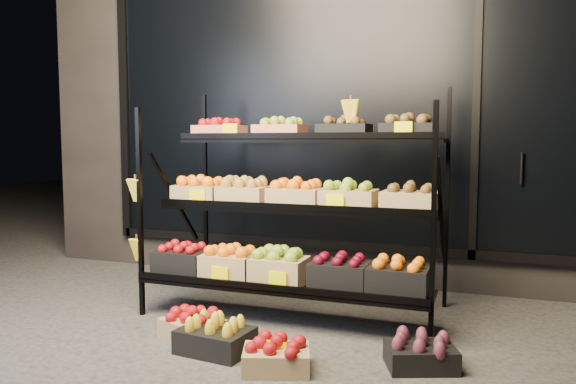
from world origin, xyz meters
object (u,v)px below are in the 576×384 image
at_px(display_rack, 293,207).
at_px(floor_crate_midleft, 215,336).
at_px(floor_crate_left, 192,325).
at_px(floor_crate_midright, 276,355).

distance_m(display_rack, floor_crate_midleft, 1.13).
distance_m(display_rack, floor_crate_left, 1.10).
relative_size(display_rack, floor_crate_left, 4.94).
height_order(floor_crate_midleft, floor_crate_midright, floor_crate_midleft).
relative_size(display_rack, floor_crate_midright, 5.07).
bearing_deg(floor_crate_midleft, floor_crate_left, 154.94).
height_order(display_rack, floor_crate_midleft, display_rack).
bearing_deg(display_rack, floor_crate_midleft, -101.07).
bearing_deg(floor_crate_midright, floor_crate_midleft, 144.03).
bearing_deg(floor_crate_left, floor_crate_midleft, -11.51).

